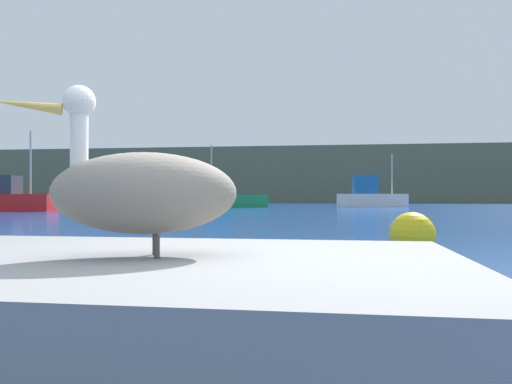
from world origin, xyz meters
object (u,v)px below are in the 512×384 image
at_px(pelican, 144,190).
at_px(fishing_boat_green, 228,197).
at_px(fishing_boat_white, 370,196).
at_px(mooring_buoy, 412,235).

distance_m(pelican, fishing_boat_green, 37.91).
height_order(pelican, fishing_boat_white, fishing_boat_white).
distance_m(fishing_boat_green, fishing_boat_white, 12.40).
bearing_deg(pelican, fishing_boat_green, -101.80).
relative_size(fishing_boat_green, mooring_buoy, 7.46).
height_order(pelican, fishing_boat_green, fishing_boat_green).
bearing_deg(fishing_boat_green, fishing_boat_white, 175.17).
relative_size(pelican, fishing_boat_green, 0.21).
bearing_deg(fishing_boat_green, mooring_buoy, 81.40).
distance_m(pelican, fishing_boat_white, 41.89).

